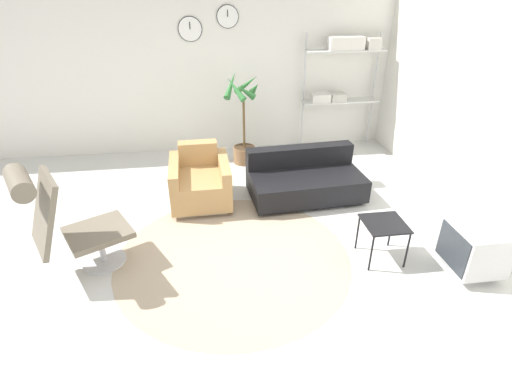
# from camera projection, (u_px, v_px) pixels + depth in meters

# --- Properties ---
(ground_plane) EXTENTS (12.00, 12.00, 0.00)m
(ground_plane) POSITION_uv_depth(u_px,v_px,m) (228.00, 243.00, 4.44)
(ground_plane) COLOR silver
(wall_back) EXTENTS (12.00, 0.09, 2.80)m
(wall_back) POSITION_uv_depth(u_px,v_px,m) (211.00, 64.00, 6.25)
(wall_back) COLOR silver
(wall_back) RESTS_ON ground_plane
(wall_right) EXTENTS (0.06, 12.00, 2.80)m
(wall_right) POSITION_uv_depth(u_px,v_px,m) (505.00, 109.00, 4.13)
(wall_right) COLOR silver
(wall_right) RESTS_ON ground_plane
(round_rug) EXTENTS (2.46, 2.46, 0.01)m
(round_rug) POSITION_uv_depth(u_px,v_px,m) (233.00, 257.00, 4.21)
(round_rug) COLOR tan
(round_rug) RESTS_ON ground_plane
(lounge_chair) EXTENTS (1.05, 0.88, 1.17)m
(lounge_chair) POSITION_uv_depth(u_px,v_px,m) (61.00, 216.00, 3.69)
(lounge_chair) COLOR #BCBCC1
(lounge_chair) RESTS_ON ground_plane
(armchair_red) EXTENTS (0.76, 0.88, 0.71)m
(armchair_red) POSITION_uv_depth(u_px,v_px,m) (200.00, 183.00, 5.13)
(armchair_red) COLOR silver
(armchair_red) RESTS_ON ground_plane
(couch_low) EXTENTS (1.51, 0.91, 0.61)m
(couch_low) POSITION_uv_depth(u_px,v_px,m) (305.00, 180.00, 5.29)
(couch_low) COLOR black
(couch_low) RESTS_ON ground_plane
(side_table) EXTENTS (0.42, 0.42, 0.43)m
(side_table) POSITION_uv_depth(u_px,v_px,m) (384.00, 227.00, 4.03)
(side_table) COLOR black
(side_table) RESTS_ON ground_plane
(crt_television) EXTENTS (0.48, 0.52, 0.52)m
(crt_television) POSITION_uv_depth(u_px,v_px,m) (474.00, 248.00, 3.88)
(crt_television) COLOR #B7B7B7
(crt_television) RESTS_ON ground_plane
(potted_plant) EXTENTS (0.57, 0.58, 1.40)m
(potted_plant) POSITION_uv_depth(u_px,v_px,m) (244.00, 130.00, 6.12)
(potted_plant) COLOR brown
(potted_plant) RESTS_ON ground_plane
(shelf_unit) EXTENTS (1.26, 0.28, 1.85)m
(shelf_unit) POSITION_uv_depth(u_px,v_px,m) (343.00, 67.00, 6.31)
(shelf_unit) COLOR #BCBCC1
(shelf_unit) RESTS_ON ground_plane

